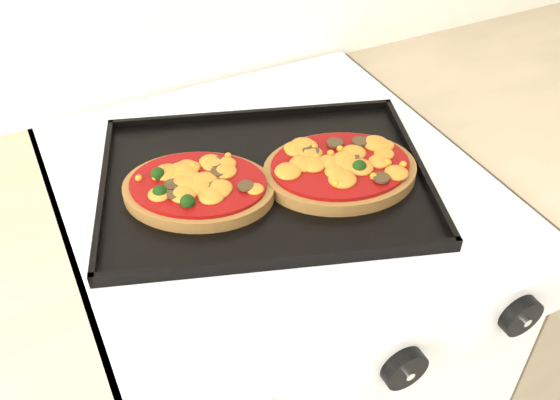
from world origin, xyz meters
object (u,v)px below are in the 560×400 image
stove (273,361)px  baking_tray (265,179)px  pizza_left (198,187)px  pizza_right (340,168)px

stove → baking_tray: (-0.02, -0.01, 0.47)m
pizza_left → pizza_right: 0.20m
pizza_right → pizza_left: bearing=165.6°
stove → baking_tray: 0.47m
pizza_right → stove: bearing=145.8°
stove → pizza_left: (-0.11, -0.01, 0.48)m
baking_tray → pizza_right: 0.11m
stove → baking_tray: size_ratio=1.98×
pizza_right → baking_tray: bearing=157.0°
baking_tray → pizza_left: 0.10m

